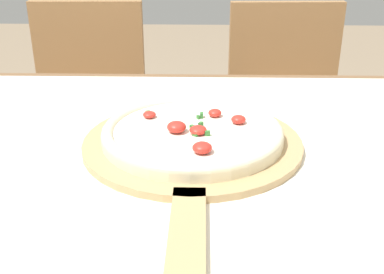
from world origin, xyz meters
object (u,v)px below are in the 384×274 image
Objects in this scene: pizza_peel at (192,149)px; chair_right at (284,116)px; pizza at (193,132)px; chair_left at (89,114)px.

chair_right is at bearing 70.41° from pizza_peel.
pizza is 0.35× the size of chair_left.
pizza_peel is 1.99× the size of pizza.
chair_left is (-0.38, 0.84, -0.27)m from pizza_peel.
pizza_peel is at bearing -67.41° from chair_left.
pizza is at bearing -66.72° from chair_left.
pizza is 0.91m from chair_right.
pizza is (0.00, 0.03, 0.02)m from pizza_peel.
pizza is at bearing 89.76° from pizza_peel.
chair_right is at bearing 69.83° from pizza.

